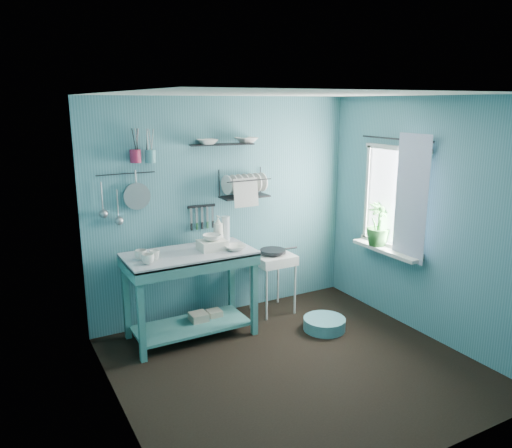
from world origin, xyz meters
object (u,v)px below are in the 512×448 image
mug_right (141,255)px  utensil_cup_teal (150,156)px  work_counter (191,295)px  mug_left (148,259)px  hotplate_stand (273,283)px  dish_rack (245,183)px  frying_pan (273,251)px  potted_plant (378,224)px  wash_tub (212,245)px  water_bottle (226,229)px  floor_basin (324,324)px  utensil_cup_magenta (135,156)px  mug_mid (155,255)px  soap_bottle (218,229)px  storage_tin_small (214,319)px  colander (137,196)px  storage_tin_large (199,323)px

mug_right → utensil_cup_teal: utensil_cup_teal is taller
work_counter → mug_left: mug_left is taller
hotplate_stand → dish_rack: bearing=140.5°
mug_right → hotplate_stand: mug_right is taller
frying_pan → potted_plant: bearing=-30.6°
wash_tub → water_bottle: size_ratio=1.00×
work_counter → floor_basin: work_counter is taller
utensil_cup_magenta → frying_pan: bearing=-7.9°
mug_mid → frying_pan: size_ratio=0.33×
utensil_cup_magenta → wash_tub: bearing=-30.4°
mug_mid → soap_bottle: 0.85m
mug_mid → potted_plant: size_ratio=0.20×
frying_pan → utensil_cup_magenta: utensil_cup_magenta is taller
utensil_cup_teal → storage_tin_small: 1.90m
colander → wash_tub: bearing=-32.3°
storage_tin_large → utensil_cup_teal: bearing=138.1°
utensil_cup_teal → hotplate_stand: bearing=-8.8°
floor_basin → storage_tin_small: bearing=148.4°
colander → floor_basin: bearing=-28.6°
hotplate_stand → utensil_cup_teal: bearing=160.6°
work_counter → wash_tub: (0.25, -0.02, 0.52)m
floor_basin → water_bottle: bearing=136.4°
wash_tub → water_bottle: water_bottle is taller
utensil_cup_teal → colander: 0.44m
mug_left → frying_pan: (1.57, 0.32, -0.24)m
potted_plant → storage_tin_small: bearing=163.6°
work_counter → mug_right: size_ratio=10.71×
mug_left → hotplate_stand: mug_left is taller
wash_tub → utensil_cup_teal: size_ratio=2.15×
water_bottle → dish_rack: 0.56m
mug_left → utensil_cup_teal: bearing=66.0°
frying_pan → colander: (-1.49, 0.24, 0.74)m
soap_bottle → utensil_cup_magenta: (-0.82, 0.16, 0.82)m
work_counter → frying_pan: size_ratio=4.39×
work_counter → storage_tin_small: (0.30, 0.08, -0.37)m
mug_left → colander: bearing=81.9°
soap_bottle → colander: size_ratio=1.07×
dish_rack → mug_mid: bearing=-156.5°
hotplate_stand → storage_tin_small: bearing=174.8°
utensil_cup_magenta → water_bottle: bearing=-8.8°
mug_right → utensil_cup_teal: 1.02m
hotplate_stand → utensil_cup_magenta: utensil_cup_magenta is taller
work_counter → dish_rack: dish_rack is taller
mug_mid → utensil_cup_magenta: utensil_cup_magenta is taller
mug_left → utensil_cup_teal: (0.23, 0.52, 0.92)m
frying_pan → floor_basin: size_ratio=0.65×
dish_rack → wash_tub: bearing=-143.1°
potted_plant → floor_basin: 1.29m
soap_bottle → floor_basin: soap_bottle is taller
work_counter → frying_pan: bearing=8.0°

